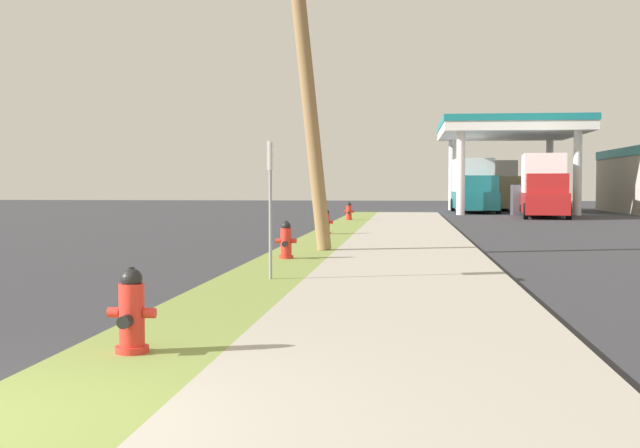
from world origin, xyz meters
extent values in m
cylinder|color=red|center=(0.63, 2.43, 0.15)|extent=(0.29, 0.29, 0.06)
cylinder|color=red|center=(0.63, 2.43, 0.42)|extent=(0.22, 0.22, 0.60)
sphere|color=black|center=(0.63, 2.43, 0.76)|extent=(0.19, 0.19, 0.19)
cylinder|color=black|center=(0.63, 2.43, 0.84)|extent=(0.06, 0.06, 0.05)
cylinder|color=red|center=(0.47, 2.43, 0.47)|extent=(0.10, 0.09, 0.09)
cylinder|color=red|center=(0.79, 2.43, 0.47)|extent=(0.10, 0.09, 0.09)
cylinder|color=black|center=(0.63, 2.26, 0.42)|extent=(0.11, 0.12, 0.11)
cylinder|color=red|center=(0.60, 11.62, 0.15)|extent=(0.29, 0.29, 0.06)
cylinder|color=red|center=(0.60, 11.62, 0.42)|extent=(0.22, 0.22, 0.60)
sphere|color=black|center=(0.60, 11.62, 0.76)|extent=(0.19, 0.19, 0.19)
cylinder|color=black|center=(0.60, 11.62, 0.84)|extent=(0.06, 0.06, 0.05)
cylinder|color=red|center=(0.44, 11.62, 0.47)|extent=(0.10, 0.09, 0.09)
cylinder|color=red|center=(0.76, 11.62, 0.47)|extent=(0.10, 0.09, 0.09)
cylinder|color=black|center=(0.60, 11.45, 0.42)|extent=(0.11, 0.12, 0.11)
cylinder|color=red|center=(0.57, 19.92, 0.15)|extent=(0.29, 0.29, 0.06)
cylinder|color=red|center=(0.57, 19.92, 0.42)|extent=(0.22, 0.22, 0.60)
sphere|color=black|center=(0.57, 19.92, 0.76)|extent=(0.19, 0.19, 0.19)
cylinder|color=black|center=(0.57, 19.92, 0.84)|extent=(0.06, 0.06, 0.05)
cylinder|color=red|center=(0.41, 19.92, 0.47)|extent=(0.10, 0.09, 0.09)
cylinder|color=red|center=(0.73, 19.92, 0.47)|extent=(0.10, 0.09, 0.09)
cylinder|color=black|center=(0.57, 19.75, 0.42)|extent=(0.11, 0.12, 0.11)
cylinder|color=red|center=(0.55, 29.92, 0.15)|extent=(0.29, 0.29, 0.06)
cylinder|color=red|center=(0.55, 29.92, 0.42)|extent=(0.22, 0.22, 0.60)
sphere|color=black|center=(0.55, 29.92, 0.76)|extent=(0.19, 0.19, 0.19)
cylinder|color=black|center=(0.55, 29.92, 0.84)|extent=(0.06, 0.06, 0.05)
cylinder|color=red|center=(0.39, 29.92, 0.47)|extent=(0.10, 0.09, 0.09)
cylinder|color=red|center=(0.71, 29.92, 0.47)|extent=(0.10, 0.09, 0.09)
cylinder|color=black|center=(0.55, 29.75, 0.42)|extent=(0.11, 0.12, 0.11)
cylinder|color=#937047|center=(0.65, 13.57, 5.13)|extent=(1.41, 0.97, 10.03)
cylinder|color=gray|center=(0.89, 8.08, 1.17)|extent=(0.05, 0.05, 2.10)
cube|color=white|center=(0.89, 8.08, 2.02)|extent=(0.04, 0.36, 0.44)
cylinder|color=silver|center=(5.79, 39.57, 2.21)|extent=(0.44, 0.44, 4.41)
cylinder|color=silver|center=(11.81, 39.57, 2.21)|extent=(0.44, 0.44, 4.41)
cylinder|color=silver|center=(5.79, 48.07, 2.21)|extent=(0.44, 0.44, 4.41)
cylinder|color=silver|center=(11.81, 48.07, 2.21)|extent=(0.44, 0.44, 4.41)
cube|color=white|center=(8.80, 43.82, 4.66)|extent=(7.82, 10.30, 0.50)
cube|color=#197A7F|center=(8.80, 43.82, 5.09)|extent=(7.92, 10.40, 0.36)
cube|color=#47474C|center=(8.80, 39.57, 0.80)|extent=(0.70, 1.10, 1.60)
cube|color=#47474C|center=(8.80, 48.07, 0.80)|extent=(0.70, 1.10, 1.60)
cube|color=#197A7F|center=(15.17, 43.82, 3.42)|extent=(0.50, 11.42, 0.50)
cube|color=white|center=(7.65, 50.82, 0.59)|extent=(2.13, 4.62, 0.85)
cube|color=white|center=(7.63, 50.59, 1.29)|extent=(1.74, 2.13, 0.56)
cylinder|color=black|center=(6.91, 52.57, 0.30)|extent=(0.26, 0.61, 0.60)
cylinder|color=black|center=(8.63, 52.45, 0.30)|extent=(0.26, 0.61, 0.60)
cylinder|color=black|center=(6.67, 49.18, 0.30)|extent=(0.26, 0.61, 0.60)
cylinder|color=black|center=(8.39, 49.06, 0.30)|extent=(0.26, 0.61, 0.60)
cube|color=tan|center=(8.66, 47.82, 0.71)|extent=(2.28, 6.48, 1.00)
cube|color=white|center=(8.63, 48.59, 2.16)|extent=(2.14, 4.05, 1.90)
cube|color=tan|center=(8.75, 45.77, 1.66)|extent=(1.93, 2.13, 0.90)
cylinder|color=black|center=(9.73, 45.21, 0.38)|extent=(0.25, 0.77, 0.76)
cylinder|color=black|center=(7.83, 45.13, 0.38)|extent=(0.25, 0.77, 0.76)
cylinder|color=black|center=(9.49, 50.51, 0.38)|extent=(0.25, 0.77, 0.76)
cylinder|color=black|center=(7.60, 50.42, 0.38)|extent=(0.25, 0.77, 0.76)
cube|color=#197075|center=(6.82, 43.43, 0.71)|extent=(2.31, 6.49, 1.00)
cube|color=white|center=(6.78, 44.19, 2.16)|extent=(2.15, 4.06, 1.90)
cube|color=#197075|center=(6.92, 41.38, 1.66)|extent=(1.94, 2.14, 0.90)
cylinder|color=black|center=(7.89, 40.83, 0.38)|extent=(0.26, 0.77, 0.76)
cylinder|color=black|center=(6.00, 40.73, 0.38)|extent=(0.26, 0.77, 0.76)
cylinder|color=black|center=(7.63, 46.12, 0.38)|extent=(0.26, 0.77, 0.76)
cylinder|color=black|center=(5.74, 46.03, 0.38)|extent=(0.26, 0.77, 0.76)
cube|color=red|center=(9.63, 36.61, 0.71)|extent=(2.62, 6.57, 1.00)
cube|color=white|center=(9.70, 37.38, 2.16)|extent=(2.34, 4.14, 1.90)
cube|color=red|center=(9.42, 34.57, 1.66)|extent=(2.03, 2.22, 0.90)
cylinder|color=black|center=(10.31, 33.88, 0.38)|extent=(0.29, 0.78, 0.76)
cylinder|color=black|center=(8.42, 34.07, 0.38)|extent=(0.29, 0.78, 0.76)
cylinder|color=black|center=(10.83, 39.15, 0.38)|extent=(0.29, 0.78, 0.76)
cylinder|color=black|center=(8.94, 39.34, 0.38)|extent=(0.29, 0.78, 0.76)
camera|label=1|loc=(2.99, -4.37, 1.57)|focal=45.96mm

